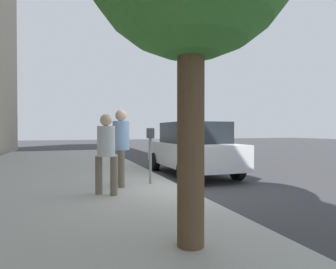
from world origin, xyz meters
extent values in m
plane|color=#38383A|center=(0.00, 0.00, 0.00)|extent=(80.00, 80.00, 0.00)
cube|color=#A8A59E|center=(0.00, 3.00, 0.07)|extent=(28.00, 6.00, 0.15)
cylinder|color=gray|center=(0.51, 0.62, 0.72)|extent=(0.07, 0.07, 1.15)
cube|color=#383D42|center=(0.41, 0.62, 1.43)|extent=(0.16, 0.11, 0.26)
cube|color=#383D42|center=(0.61, 0.62, 1.43)|extent=(0.16, 0.11, 0.26)
cube|color=#268C33|center=(0.41, 0.56, 1.45)|extent=(0.10, 0.01, 0.10)
cube|color=#268C33|center=(0.61, 0.56, 1.45)|extent=(0.10, 0.01, 0.10)
cylinder|color=#726656|center=(0.63, 1.36, 0.59)|extent=(0.15, 0.15, 0.88)
cylinder|color=#726656|center=(0.23, 1.41, 0.59)|extent=(0.15, 0.15, 0.88)
cylinder|color=#8CB7E0|center=(0.43, 1.38, 1.38)|extent=(0.40, 0.40, 0.70)
sphere|color=beige|center=(0.43, 1.38, 1.87)|extent=(0.28, 0.28, 0.28)
cylinder|color=#726656|center=(-0.30, 1.99, 0.55)|extent=(0.15, 0.15, 0.81)
cylinder|color=#726656|center=(-0.54, 1.71, 0.55)|extent=(0.15, 0.15, 0.81)
cylinder|color=silver|center=(-0.42, 1.85, 1.28)|extent=(0.37, 0.37, 0.64)
sphere|color=beige|center=(-0.42, 1.85, 1.72)|extent=(0.25, 0.25, 0.25)
cube|color=silver|center=(2.40, -1.35, 0.71)|extent=(4.41, 1.86, 0.76)
cube|color=black|center=(2.20, -1.35, 1.43)|extent=(2.21, 1.70, 0.68)
cylinder|color=black|center=(3.82, -0.47, 0.33)|extent=(0.66, 0.22, 0.66)
cylinder|color=black|center=(3.83, -2.22, 0.33)|extent=(0.66, 0.22, 0.66)
cylinder|color=black|center=(0.96, -0.48, 0.33)|extent=(0.66, 0.22, 0.66)
cylinder|color=black|center=(0.97, -2.23, 0.33)|extent=(0.66, 0.22, 0.66)
cylinder|color=brown|center=(-3.50, 1.25, 1.51)|extent=(0.32, 0.32, 2.71)
camera|label=1|loc=(-6.62, 2.62, 1.51)|focal=31.10mm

